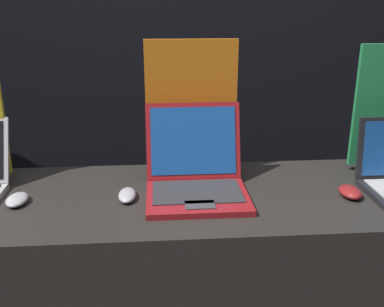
% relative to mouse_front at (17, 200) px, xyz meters
% --- Properties ---
extents(wall_back, '(8.00, 0.05, 2.80)m').
position_rel_mouse_front_xyz_m(wall_back, '(0.59, 1.23, 0.42)').
color(wall_back, black).
rests_on(wall_back, ground_plane).
extents(mouse_front, '(0.07, 0.11, 0.03)m').
position_rel_mouse_front_xyz_m(mouse_front, '(0.00, 0.00, 0.00)').
color(mouse_front, '#B2B2B7').
rests_on(mouse_front, display_counter).
extents(laptop_middle, '(0.34, 0.37, 0.29)m').
position_rel_mouse_front_xyz_m(laptop_middle, '(0.60, 0.05, 0.05)').
color(laptop_middle, maroon).
rests_on(laptop_middle, display_counter).
extents(mouse_middle, '(0.06, 0.12, 0.03)m').
position_rel_mouse_front_xyz_m(mouse_middle, '(0.36, 0.01, 0.00)').
color(mouse_middle, '#B2B2B7').
rests_on(mouse_middle, display_counter).
extents(promo_stand_middle, '(0.34, 0.07, 0.50)m').
position_rel_mouse_front_xyz_m(promo_stand_middle, '(0.60, 0.25, 0.23)').
color(promo_stand_middle, black).
rests_on(promo_stand_middle, display_counter).
extents(mouse_back, '(0.07, 0.11, 0.03)m').
position_rel_mouse_front_xyz_m(mouse_back, '(1.12, -0.03, 0.00)').
color(mouse_back, maroon).
rests_on(mouse_back, display_counter).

